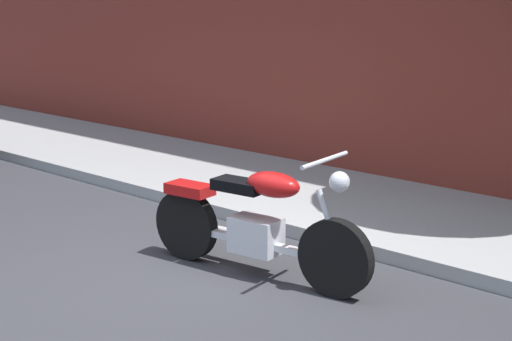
{
  "coord_description": "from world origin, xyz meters",
  "views": [
    {
      "loc": [
        4.72,
        -4.24,
        2.51
      ],
      "look_at": [
        0.34,
        0.63,
        0.97
      ],
      "focal_mm": 54.59,
      "sensor_mm": 36.0,
      "label": 1
    }
  ],
  "objects": [
    {
      "name": "sidewalk",
      "position": [
        0.0,
        2.9,
        0.07
      ],
      "size": [
        23.12,
        2.44,
        0.14
      ],
      "primitive_type": "cube",
      "color": "#A3A3A3",
      "rests_on": "ground"
    },
    {
      "name": "ground_plane",
      "position": [
        0.0,
        0.0,
        0.0
      ],
      "size": [
        60.0,
        60.0,
        0.0
      ],
      "primitive_type": "plane",
      "color": "#38383D"
    },
    {
      "name": "motorcycle",
      "position": [
        0.34,
        0.64,
        0.48
      ],
      "size": [
        2.28,
        0.7,
        1.17
      ],
      "color": "black",
      "rests_on": "ground"
    }
  ]
}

